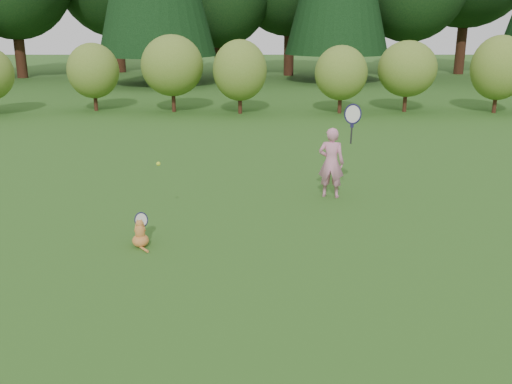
{
  "coord_description": "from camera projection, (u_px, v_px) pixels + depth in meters",
  "views": [
    {
      "loc": [
        0.18,
        -7.5,
        3.2
      ],
      "look_at": [
        0.2,
        0.8,
        0.7
      ],
      "focal_mm": 40.0,
      "sensor_mm": 36.0,
      "label": 1
    }
  ],
  "objects": [
    {
      "name": "cat",
      "position": [
        140.0,
        232.0,
        8.39
      ],
      "size": [
        0.35,
        0.59,
        0.57
      ],
      "rotation": [
        0.0,
        0.0,
        0.19
      ],
      "color": "#B75D23",
      "rests_on": "ground"
    },
    {
      "name": "child",
      "position": [
        332.0,
        161.0,
        10.6
      ],
      "size": [
        0.78,
        0.5,
        1.98
      ],
      "rotation": [
        0.0,
        0.0,
        2.86
      ],
      "color": "pink",
      "rests_on": "ground"
    },
    {
      "name": "tennis_ball",
      "position": [
        158.0,
        164.0,
        9.27
      ],
      "size": [
        0.07,
        0.07,
        0.07
      ],
      "color": "yellow",
      "rests_on": "ground"
    },
    {
      "name": "shrub_row",
      "position": [
        250.0,
        74.0,
        20.15
      ],
      "size": [
        28.0,
        3.0,
        2.8
      ],
      "primitive_type": null,
      "color": "#5A7424",
      "rests_on": "ground"
    },
    {
      "name": "ground",
      "position": [
        242.0,
        255.0,
        8.11
      ],
      "size": [
        100.0,
        100.0,
        0.0
      ],
      "primitive_type": "plane",
      "color": "#244C15",
      "rests_on": "ground"
    }
  ]
}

